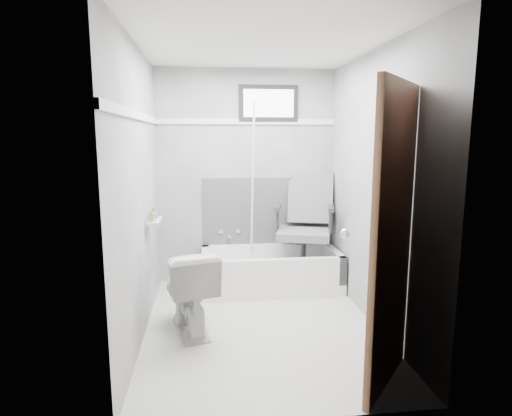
{
  "coord_description": "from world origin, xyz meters",
  "views": [
    {
      "loc": [
        -0.46,
        -3.54,
        1.66
      ],
      "look_at": [
        0.0,
        0.35,
        1.0
      ],
      "focal_mm": 30.0,
      "sensor_mm": 36.0,
      "label": 1
    }
  ],
  "objects": [
    {
      "name": "faucet",
      "position": [
        -0.2,
        1.27,
        0.55
      ],
      "size": [
        0.26,
        0.1,
        0.16
      ],
      "primitive_type": null,
      "color": "silver",
      "rests_on": "wall_back"
    },
    {
      "name": "wall_right",
      "position": [
        1.0,
        0.0,
        1.2
      ],
      "size": [
        0.02,
        2.6,
        2.4
      ],
      "primitive_type": "cube",
      "color": "slate",
      "rests_on": "floor"
    },
    {
      "name": "soap_bottle_b",
      "position": [
        -0.94,
        0.4,
        0.96
      ],
      "size": [
        0.11,
        0.11,
        0.1
      ],
      "primitive_type": "imported",
      "rotation": [
        0.0,
        0.0,
        0.8
      ],
      "color": "slate",
      "rests_on": "shelf"
    },
    {
      "name": "wall_front",
      "position": [
        0.0,
        -1.3,
        1.2
      ],
      "size": [
        2.0,
        0.02,
        2.4
      ],
      "primitive_type": "cube",
      "color": "slate",
      "rests_on": "floor"
    },
    {
      "name": "wall_left",
      "position": [
        -1.0,
        0.0,
        1.2
      ],
      "size": [
        0.02,
        2.6,
        2.4
      ],
      "primitive_type": "cube",
      "color": "slate",
      "rests_on": "floor"
    },
    {
      "name": "trim_left",
      "position": [
        -0.99,
        0.0,
        1.82
      ],
      "size": [
        0.02,
        2.6,
        0.06
      ],
      "primitive_type": "cube",
      "color": "white",
      "rests_on": "wall_left"
    },
    {
      "name": "toilet",
      "position": [
        -0.62,
        -0.02,
        0.36
      ],
      "size": [
        0.57,
        0.81,
        0.72
      ],
      "primitive_type": "imported",
      "rotation": [
        0.0,
        0.0,
        3.38
      ],
      "color": "silver",
      "rests_on": "floor"
    },
    {
      "name": "ceiling",
      "position": [
        0.0,
        0.0,
        2.4
      ],
      "size": [
        2.6,
        2.6,
        0.0
      ],
      "primitive_type": "plane",
      "rotation": [
        3.14,
        0.0,
        0.0
      ],
      "color": "silver",
      "rests_on": "floor"
    },
    {
      "name": "backerboard",
      "position": [
        0.25,
        1.29,
        0.8
      ],
      "size": [
        1.5,
        0.02,
        0.78
      ],
      "primitive_type": "cube",
      "color": "#4C4C4F",
      "rests_on": "wall_back"
    },
    {
      "name": "wall_back",
      "position": [
        0.0,
        1.3,
        1.2
      ],
      "size": [
        2.0,
        0.02,
        2.4
      ],
      "primitive_type": "cube",
      "color": "slate",
      "rests_on": "floor"
    },
    {
      "name": "bathtub",
      "position": [
        0.23,
        0.93,
        0.21
      ],
      "size": [
        1.5,
        0.7,
        0.42
      ],
      "primitive_type": null,
      "color": "white",
      "rests_on": "floor"
    },
    {
      "name": "soap_bottle_a",
      "position": [
        -0.94,
        0.26,
        0.97
      ],
      "size": [
        0.06,
        0.06,
        0.11
      ],
      "primitive_type": "imported",
      "rotation": [
        0.0,
        0.0,
        -0.25
      ],
      "color": "#A38E51",
      "rests_on": "shelf"
    },
    {
      "name": "floor",
      "position": [
        0.0,
        0.0,
        0.0
      ],
      "size": [
        2.6,
        2.6,
        0.0
      ],
      "primitive_type": "plane",
      "color": "silver",
      "rests_on": "ground"
    },
    {
      "name": "trim_back",
      "position": [
        0.0,
        1.29,
        1.82
      ],
      "size": [
        2.0,
        0.02,
        0.06
      ],
      "primitive_type": "cube",
      "color": "white",
      "rests_on": "wall_back"
    },
    {
      "name": "pole",
      "position": [
        0.05,
        1.06,
        1.05
      ],
      "size": [
        0.02,
        0.38,
        1.92
      ],
      "primitive_type": "cylinder",
      "rotation": [
        0.19,
        0.0,
        0.0
      ],
      "color": "white",
      "rests_on": "bathtub"
    },
    {
      "name": "shelf",
      "position": [
        -0.93,
        0.34,
        0.9
      ],
      "size": [
        0.1,
        0.32,
        0.02
      ],
      "primitive_type": "cube",
      "color": "silver",
      "rests_on": "wall_left"
    },
    {
      "name": "door",
      "position": [
        0.98,
        -1.28,
        1.0
      ],
      "size": [
        0.78,
        0.78,
        2.0
      ],
      "primitive_type": null,
      "color": "brown",
      "rests_on": "floor"
    },
    {
      "name": "window",
      "position": [
        0.25,
        1.29,
        2.02
      ],
      "size": [
        0.66,
        0.04,
        0.4
      ],
      "primitive_type": null,
      "color": "black",
      "rests_on": "wall_back"
    },
    {
      "name": "office_chair",
      "position": [
        0.6,
        0.95,
        0.69
      ],
      "size": [
        0.81,
        0.81,
        1.14
      ],
      "primitive_type": null,
      "rotation": [
        0.0,
        0.0,
        -0.27
      ],
      "color": "#5A5B5F",
      "rests_on": "bathtub"
    }
  ]
}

